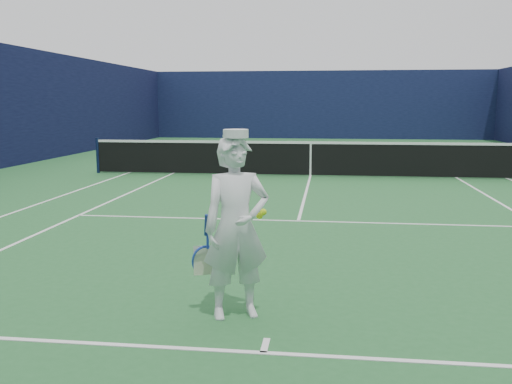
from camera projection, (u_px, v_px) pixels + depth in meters
ground at (310, 176)px, 16.44m from camera, size 80.00×80.00×0.00m
court_markings at (310, 176)px, 16.44m from camera, size 11.03×23.83×0.01m
windscreen_fence at (311, 106)px, 16.13m from camera, size 20.12×36.12×4.00m
tennis_net at (311, 157)px, 16.35m from camera, size 12.88×0.09×1.07m
tennis_player at (236, 227)px, 5.50m from camera, size 0.87×0.64×1.84m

